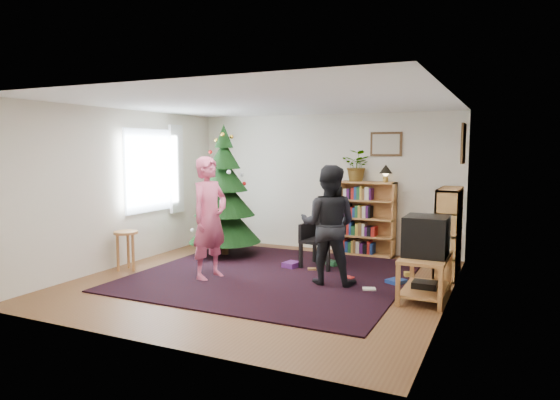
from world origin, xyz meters
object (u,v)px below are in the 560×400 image
at_px(picture_back, 386,144).
at_px(person_by_chair, 328,225).
at_px(picture_right, 463,144).
at_px(christmas_tree, 225,201).
at_px(crt_tv, 426,236).
at_px(potted_plant, 358,166).
at_px(bookshelf_back, 368,218).
at_px(table_lamp, 386,170).
at_px(tv_stand, 425,273).
at_px(armchair, 323,234).
at_px(bookshelf_right, 449,231).
at_px(person_standing, 210,218).
at_px(stool, 126,240).

height_order(picture_back, person_by_chair, picture_back).
height_order(picture_back, picture_right, picture_right).
height_order(christmas_tree, crt_tv, christmas_tree).
distance_m(crt_tv, potted_plant, 2.80).
distance_m(picture_back, christmas_tree, 2.98).
height_order(bookshelf_back, table_lamp, table_lamp).
bearing_deg(picture_back, person_by_chair, -96.76).
bearing_deg(picture_back, potted_plant, -163.81).
xyz_separation_m(christmas_tree, table_lamp, (2.56, 1.10, 0.55)).
bearing_deg(picture_back, picture_right, -28.69).
distance_m(tv_stand, table_lamp, 2.71).
relative_size(picture_back, potted_plant, 1.00).
bearing_deg(tv_stand, picture_right, 81.05).
distance_m(bookshelf_back, crt_tv, 2.58).
bearing_deg(person_by_chair, crt_tv, 166.77).
xyz_separation_m(christmas_tree, crt_tv, (3.59, -1.11, -0.16)).
bearing_deg(armchair, bookshelf_right, 14.27).
xyz_separation_m(picture_right, table_lamp, (-1.29, 0.59, -0.45)).
height_order(bookshelf_back, person_standing, person_standing).
height_order(tv_stand, person_by_chair, person_by_chair).
distance_m(bookshelf_right, potted_plant, 2.09).
bearing_deg(stool, table_lamp, 38.14).
xyz_separation_m(picture_right, crt_tv, (-0.26, -1.62, -1.15)).
bearing_deg(potted_plant, bookshelf_back, 0.00).
bearing_deg(table_lamp, picture_back, 104.59).
bearing_deg(stool, picture_back, 39.82).
bearing_deg(potted_plant, bookshelf_right, -28.21).
relative_size(bookshelf_right, armchair, 1.34).
relative_size(tv_stand, potted_plant, 1.79).
bearing_deg(person_by_chair, potted_plant, -92.12).
bearing_deg(armchair, christmas_tree, -175.28).
bearing_deg(bookshelf_right, person_standing, 117.90).
xyz_separation_m(christmas_tree, armchair, (1.85, -0.05, -0.43)).
height_order(christmas_tree, armchair, christmas_tree).
distance_m(person_by_chair, table_lamp, 2.21).
bearing_deg(person_by_chair, person_standing, 7.56).
bearing_deg(stool, person_standing, 5.17).
relative_size(bookshelf_right, tv_stand, 1.32).
relative_size(picture_back, crt_tv, 0.97).
xyz_separation_m(crt_tv, person_standing, (-2.97, -0.32, 0.08)).
bearing_deg(bookshelf_right, armchair, 97.94).
distance_m(picture_back, picture_right, 1.51).
xyz_separation_m(picture_back, person_standing, (-1.91, -2.66, -1.07)).
xyz_separation_m(picture_back, bookshelf_back, (-0.26, -0.14, -1.29)).
height_order(armchair, table_lamp, table_lamp).
distance_m(tv_stand, person_by_chair, 1.43).
height_order(picture_back, potted_plant, picture_back).
height_order(person_standing, potted_plant, potted_plant).
bearing_deg(person_by_chair, christmas_tree, -31.19).
height_order(picture_right, person_by_chair, picture_right).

